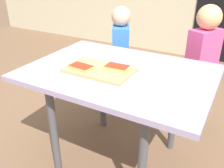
{
  "coord_description": "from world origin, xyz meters",
  "views": [
    {
      "loc": [
        0.63,
        -1.22,
        1.3
      ],
      "look_at": [
        -0.05,
        0.0,
        0.6
      ],
      "focal_mm": 39.31,
      "sensor_mm": 36.0,
      "label": 1
    }
  ],
  "objects_px": {
    "cutting_board": "(99,70)",
    "child_left": "(121,55)",
    "pizza_slice_far_right": "(118,67)",
    "plate_white_right": "(158,72)",
    "child_right": "(201,61)",
    "pizza_slice_near_left": "(81,67)",
    "dining_table": "(119,82)"
  },
  "relations": [
    {
      "from": "child_left",
      "to": "cutting_board",
      "type": "bearing_deg",
      "value": -73.07
    },
    {
      "from": "dining_table",
      "to": "child_left",
      "type": "height_order",
      "value": "child_left"
    },
    {
      "from": "child_left",
      "to": "pizza_slice_far_right",
      "type": "bearing_deg",
      "value": -64.37
    },
    {
      "from": "pizza_slice_near_left",
      "to": "child_right",
      "type": "height_order",
      "value": "child_right"
    },
    {
      "from": "dining_table",
      "to": "pizza_slice_far_right",
      "type": "bearing_deg",
      "value": -79.24
    },
    {
      "from": "pizza_slice_near_left",
      "to": "child_left",
      "type": "height_order",
      "value": "child_left"
    },
    {
      "from": "pizza_slice_far_right",
      "to": "plate_white_right",
      "type": "relative_size",
      "value": 0.68
    },
    {
      "from": "child_left",
      "to": "child_right",
      "type": "xyz_separation_m",
      "value": [
        0.68,
        0.05,
        0.05
      ]
    },
    {
      "from": "pizza_slice_near_left",
      "to": "cutting_board",
      "type": "bearing_deg",
      "value": 25.95
    },
    {
      "from": "plate_white_right",
      "to": "child_right",
      "type": "bearing_deg",
      "value": 75.51
    },
    {
      "from": "cutting_board",
      "to": "child_left",
      "type": "height_order",
      "value": "child_left"
    },
    {
      "from": "child_left",
      "to": "pizza_slice_near_left",
      "type": "bearing_deg",
      "value": -81.01
    },
    {
      "from": "dining_table",
      "to": "pizza_slice_near_left",
      "type": "xyz_separation_m",
      "value": [
        -0.19,
        -0.12,
        0.11
      ]
    },
    {
      "from": "pizza_slice_far_right",
      "to": "plate_white_right",
      "type": "xyz_separation_m",
      "value": [
        0.22,
        0.11,
        -0.02
      ]
    },
    {
      "from": "pizza_slice_far_right",
      "to": "child_right",
      "type": "xyz_separation_m",
      "value": [
        0.37,
        0.71,
        -0.13
      ]
    },
    {
      "from": "dining_table",
      "to": "child_right",
      "type": "height_order",
      "value": "child_right"
    },
    {
      "from": "dining_table",
      "to": "child_right",
      "type": "bearing_deg",
      "value": 61.32
    },
    {
      "from": "cutting_board",
      "to": "pizza_slice_near_left",
      "type": "relative_size",
      "value": 2.57
    },
    {
      "from": "child_left",
      "to": "child_right",
      "type": "relative_size",
      "value": 0.94
    },
    {
      "from": "pizza_slice_near_left",
      "to": "child_left",
      "type": "distance_m",
      "value": 0.79
    },
    {
      "from": "pizza_slice_far_right",
      "to": "pizza_slice_near_left",
      "type": "height_order",
      "value": "same"
    },
    {
      "from": "dining_table",
      "to": "plate_white_right",
      "type": "relative_size",
      "value": 5.0
    },
    {
      "from": "dining_table",
      "to": "cutting_board",
      "type": "distance_m",
      "value": 0.15
    },
    {
      "from": "dining_table",
      "to": "cutting_board",
      "type": "relative_size",
      "value": 2.78
    },
    {
      "from": "dining_table",
      "to": "pizza_slice_near_left",
      "type": "height_order",
      "value": "pizza_slice_near_left"
    },
    {
      "from": "dining_table",
      "to": "pizza_slice_near_left",
      "type": "bearing_deg",
      "value": -147.03
    },
    {
      "from": "pizza_slice_far_right",
      "to": "pizza_slice_near_left",
      "type": "xyz_separation_m",
      "value": [
        -0.19,
        -0.1,
        0.0
      ]
    },
    {
      "from": "pizza_slice_near_left",
      "to": "plate_white_right",
      "type": "relative_size",
      "value": 0.7
    },
    {
      "from": "dining_table",
      "to": "cutting_board",
      "type": "height_order",
      "value": "cutting_board"
    },
    {
      "from": "dining_table",
      "to": "child_left",
      "type": "bearing_deg",
      "value": 116.12
    },
    {
      "from": "cutting_board",
      "to": "pizza_slice_far_right",
      "type": "xyz_separation_m",
      "value": [
        0.1,
        0.05,
        0.02
      ]
    },
    {
      "from": "pizza_slice_near_left",
      "to": "dining_table",
      "type": "bearing_deg",
      "value": 32.97
    }
  ]
}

